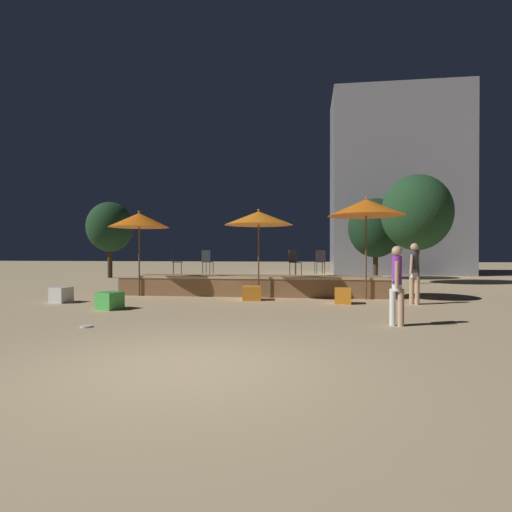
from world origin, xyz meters
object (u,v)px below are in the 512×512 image
object	(u,v)px
bistro_chair_3	(175,260)
background_tree_0	(110,227)
person_1	(397,283)
bistro_chair_0	(207,260)
background_tree_2	(417,213)
frisbee_disc	(87,326)
cube_seat_3	(252,293)
cube_seat_2	(61,295)
cube_seat_1	(343,296)
bistro_chair_2	(320,260)
person_0	(414,271)
patio_umbrella_0	(259,218)
cube_seat_0	(110,301)
patio_umbrella_1	(139,220)
bistro_chair_1	(294,260)
patio_umbrella_2	(366,208)
background_tree_1	(376,228)

from	to	relation	value
bistro_chair_3	background_tree_0	bearing A→B (deg)	22.73
person_1	background_tree_0	world-z (taller)	background_tree_0
bistro_chair_0	background_tree_2	distance (m)	10.80
person_1	frisbee_disc	world-z (taller)	person_1
cube_seat_3	cube_seat_2	bearing A→B (deg)	-166.35
bistro_chair_0	frisbee_disc	world-z (taller)	bistro_chair_0
cube_seat_1	bistro_chair_0	size ratio (longest dim) A/B	0.56
bistro_chair_0	bistro_chair_2	distance (m)	4.32
background_tree_2	cube_seat_2	bearing A→B (deg)	-144.10
cube_seat_3	person_1	distance (m)	5.42
cube_seat_1	cube_seat_3	world-z (taller)	cube_seat_1
person_0	person_1	world-z (taller)	person_0
patio_umbrella_0	cube_seat_0	bearing A→B (deg)	-139.84
patio_umbrella_1	cube_seat_2	world-z (taller)	patio_umbrella_1
frisbee_disc	bistro_chair_1	bearing A→B (deg)	61.17
background_tree_0	background_tree_2	world-z (taller)	background_tree_2
person_1	bistro_chair_1	world-z (taller)	person_1
person_0	bistro_chair_0	bearing A→B (deg)	20.68
person_1	cube_seat_2	bearing A→B (deg)	-4.16
cube_seat_3	bistro_chair_1	size ratio (longest dim) A/B	0.72
patio_umbrella_1	cube_seat_3	world-z (taller)	patio_umbrella_1
patio_umbrella_0	patio_umbrella_2	world-z (taller)	patio_umbrella_2
patio_umbrella_2	background_tree_0	distance (m)	16.51
bistro_chair_3	background_tree_2	xyz separation A→B (m)	(10.29, 5.58, 2.21)
patio_umbrella_2	background_tree_1	distance (m)	10.64
patio_umbrella_1	person_1	size ratio (longest dim) A/B	1.80
bistro_chair_3	bistro_chair_2	bearing A→B (deg)	-101.81
patio_umbrella_1	background_tree_1	world-z (taller)	background_tree_1
cube_seat_2	cube_seat_3	size ratio (longest dim) A/B	0.89
cube_seat_0	bistro_chair_0	distance (m)	5.15
patio_umbrella_1	bistro_chair_0	xyz separation A→B (m)	(1.99, 1.66, -1.39)
cube_seat_3	patio_umbrella_0	bearing A→B (deg)	74.59
cube_seat_0	cube_seat_2	world-z (taller)	cube_seat_2
patio_umbrella_2	frisbee_disc	xyz separation A→B (m)	(-6.29, -5.62, -2.93)
patio_umbrella_1	background_tree_2	xyz separation A→B (m)	(11.06, 7.08, 0.82)
person_1	background_tree_2	xyz separation A→B (m)	(3.42, 11.78, 2.57)
patio_umbrella_1	person_0	bearing A→B (deg)	-7.15
patio_umbrella_1	bistro_chair_0	world-z (taller)	patio_umbrella_1
cube_seat_1	patio_umbrella_0	bearing A→B (deg)	157.70
cube_seat_0	bistro_chair_0	world-z (taller)	bistro_chair_0
cube_seat_0	patio_umbrella_0	bearing A→B (deg)	40.16
cube_seat_1	frisbee_disc	size ratio (longest dim) A/B	2.22
bistro_chair_1	frisbee_disc	distance (m)	8.23
bistro_chair_2	person_1	bearing A→B (deg)	87.57
bistro_chair_2	background_tree_0	distance (m)	14.29
frisbee_disc	background_tree_0	xyz separation A→B (m)	(-7.33, 14.96, 3.01)
background_tree_0	bistro_chair_3	bearing A→B (deg)	-49.24
person_1	cube_seat_1	bearing A→B (deg)	-65.23
cube_seat_2	bistro_chair_3	bearing A→B (deg)	56.69
frisbee_disc	background_tree_1	size ratio (longest dim) A/B	0.05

